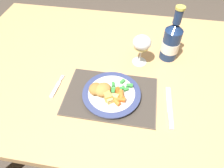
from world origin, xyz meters
The scene contains 12 objects.
ground_plane centered at (0.00, 0.00, 0.00)m, with size 6.00×6.00×0.00m, color #4C4238.
dining_table centered at (0.00, 0.00, 0.66)m, with size 1.44×0.95×0.74m.
placemat centered at (0.04, -0.17, 0.74)m, with size 0.36×0.25×0.01m.
dinner_plate centered at (0.04, -0.18, 0.76)m, with size 0.23×0.23×0.02m.
breaded_croquettes centered at (0.00, -0.18, 0.78)m, with size 0.10×0.09×0.04m.
green_beans_pile centered at (0.07, -0.15, 0.77)m, with size 0.10×0.09×0.02m.
glazed_carrots centered at (0.07, -0.20, 0.78)m, with size 0.06×0.08×0.02m.
fork centered at (-0.19, -0.17, 0.74)m, with size 0.02×0.13×0.01m.
table_knife centered at (0.27, -0.21, 0.74)m, with size 0.03×0.20×0.01m.
wine_glass centered at (0.14, 0.05, 0.85)m, with size 0.08×0.08×0.14m.
bottle centered at (0.27, 0.11, 0.83)m, with size 0.08×0.08×0.25m.
roast_potatoes centered at (0.04, -0.21, 0.78)m, with size 0.06×0.05×0.03m.
Camera 1 is at (0.13, -0.66, 1.38)m, focal length 32.00 mm.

